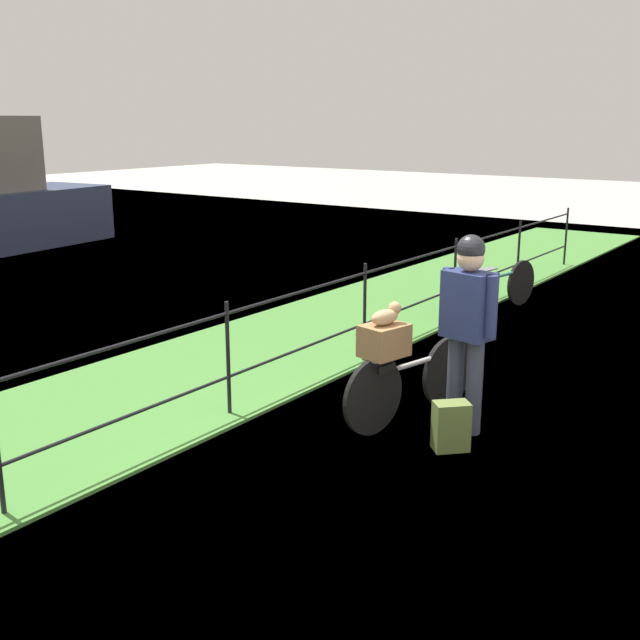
{
  "coord_description": "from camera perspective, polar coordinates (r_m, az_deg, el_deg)",
  "views": [
    {
      "loc": [
        -4.86,
        -2.54,
        2.59
      ],
      "look_at": [
        0.44,
        1.24,
        0.9
      ],
      "focal_mm": 43.68,
      "sensor_mm": 36.0,
      "label": 1
    }
  ],
  "objects": [
    {
      "name": "terrier_dog",
      "position": [
        6.45,
        4.91,
        0.34
      ],
      "size": [
        0.32,
        0.2,
        0.18
      ],
      "color": "tan",
      "rests_on": "wooden_crate"
    },
    {
      "name": "bicycle_main",
      "position": [
        6.88,
        6.69,
        -4.54
      ],
      "size": [
        1.62,
        0.4,
        0.66
      ],
      "color": "black",
      "rests_on": "ground"
    },
    {
      "name": "ground_plane",
      "position": [
        6.06,
        7.3,
        -10.85
      ],
      "size": [
        60.0,
        60.0,
        0.0
      ],
      "primitive_type": "plane",
      "color": "#B2ADA3"
    },
    {
      "name": "cyclist_person",
      "position": [
        6.55,
        10.77,
        0.27
      ],
      "size": [
        0.34,
        0.53,
        1.68
      ],
      "color": "#383D51",
      "rests_on": "ground"
    },
    {
      "name": "grass_strip",
      "position": [
        7.74,
        -12.04,
        -5.22
      ],
      "size": [
        27.0,
        2.4,
        0.03
      ],
      "primitive_type": "cube",
      "color": "#478438",
      "rests_on": "ground"
    },
    {
      "name": "wooden_crate",
      "position": [
        6.49,
        4.72,
        -1.5
      ],
      "size": [
        0.43,
        0.36,
        0.27
      ],
      "primitive_type": "cube",
      "rotation": [
        0.0,
        0.0,
        -0.22
      ],
      "color": "olive",
      "rests_on": "bicycle_main"
    },
    {
      "name": "bicycle_parked",
      "position": [
        11.0,
        13.05,
        2.38
      ],
      "size": [
        1.66,
        0.35,
        0.64
      ],
      "color": "black",
      "rests_on": "ground"
    },
    {
      "name": "backpack_on_paving",
      "position": [
        6.37,
        9.58,
        -7.68
      ],
      "size": [
        0.33,
        0.32,
        0.4
      ],
      "primitive_type": "cube",
      "rotation": [
        0.0,
        0.0,
        5.5
      ],
      "color": "olive",
      "rests_on": "ground"
    },
    {
      "name": "iron_fence",
      "position": [
        6.89,
        -6.77,
        -2.18
      ],
      "size": [
        18.04,
        0.04,
        1.05
      ],
      "color": "black",
      "rests_on": "ground"
    }
  ]
}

